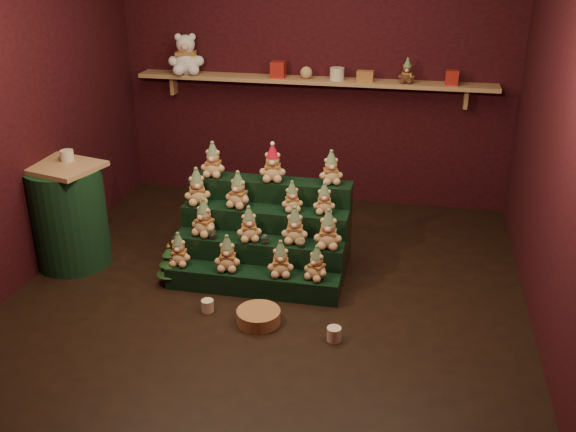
% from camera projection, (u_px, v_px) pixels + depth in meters
% --- Properties ---
extents(ground, '(4.00, 4.00, 0.00)m').
position_uv_depth(ground, '(272.00, 286.00, 5.23)').
color(ground, black).
rests_on(ground, ground).
extents(back_wall, '(4.00, 0.10, 2.80)m').
position_uv_depth(back_wall, '(316.00, 67.00, 6.51)').
color(back_wall, black).
rests_on(back_wall, ground).
extents(front_wall, '(4.00, 0.10, 2.80)m').
position_uv_depth(front_wall, '(164.00, 239.00, 2.83)').
color(front_wall, black).
rests_on(front_wall, ground).
extents(left_wall, '(0.10, 4.00, 2.80)m').
position_uv_depth(left_wall, '(17.00, 105.00, 5.05)').
color(left_wall, black).
rests_on(left_wall, ground).
extents(right_wall, '(0.10, 4.00, 2.80)m').
position_uv_depth(right_wall, '(568.00, 135.00, 4.29)').
color(right_wall, black).
rests_on(right_wall, ground).
extents(back_shelf, '(3.60, 0.26, 0.24)m').
position_uv_depth(back_shelf, '(313.00, 81.00, 6.39)').
color(back_shelf, '#AA8355').
rests_on(back_shelf, ground).
extents(riser_tier_front, '(1.40, 0.22, 0.18)m').
position_uv_depth(riser_tier_front, '(252.00, 282.00, 5.12)').
color(riser_tier_front, black).
rests_on(riser_tier_front, ground).
extents(riser_tier_midfront, '(1.40, 0.22, 0.36)m').
position_uv_depth(riser_tier_midfront, '(259.00, 259.00, 5.28)').
color(riser_tier_midfront, black).
rests_on(riser_tier_midfront, ground).
extents(riser_tier_midback, '(1.40, 0.22, 0.54)m').
position_uv_depth(riser_tier_midback, '(265.00, 238.00, 5.44)').
color(riser_tier_midback, black).
rests_on(riser_tier_midback, ground).
extents(riser_tier_back, '(1.40, 0.22, 0.72)m').
position_uv_depth(riser_tier_back, '(271.00, 218.00, 5.60)').
color(riser_tier_back, black).
rests_on(riser_tier_back, ground).
extents(teddy_0, '(0.21, 0.19, 0.27)m').
position_uv_depth(teddy_0, '(179.00, 249.00, 5.15)').
color(teddy_0, tan).
rests_on(teddy_0, riser_tier_front).
extents(teddy_1, '(0.23, 0.21, 0.29)m').
position_uv_depth(teddy_1, '(227.00, 253.00, 5.06)').
color(teddy_1, tan).
rests_on(teddy_1, riser_tier_front).
extents(teddy_2, '(0.23, 0.22, 0.29)m').
position_uv_depth(teddy_2, '(281.00, 259.00, 4.98)').
color(teddy_2, tan).
rests_on(teddy_2, riser_tier_front).
extents(teddy_3, '(0.25, 0.24, 0.27)m').
position_uv_depth(teddy_3, '(317.00, 263.00, 4.93)').
color(teddy_3, tan).
rests_on(teddy_3, riser_tier_front).
extents(teddy_4, '(0.27, 0.26, 0.31)m').
position_uv_depth(teddy_4, '(204.00, 218.00, 5.23)').
color(teddy_4, tan).
rests_on(teddy_4, riser_tier_midfront).
extents(teddy_5, '(0.25, 0.24, 0.28)m').
position_uv_depth(teddy_5, '(249.00, 224.00, 5.15)').
color(teddy_5, tan).
rests_on(teddy_5, riser_tier_midfront).
extents(teddy_6, '(0.23, 0.21, 0.30)m').
position_uv_depth(teddy_6, '(295.00, 225.00, 5.11)').
color(teddy_6, tan).
rests_on(teddy_6, riser_tier_midfront).
extents(teddy_7, '(0.24, 0.21, 0.31)m').
position_uv_depth(teddy_7, '(328.00, 229.00, 5.02)').
color(teddy_7, tan).
rests_on(teddy_7, riser_tier_midfront).
extents(teddy_8, '(0.28, 0.27, 0.31)m').
position_uv_depth(teddy_8, '(197.00, 186.00, 5.38)').
color(teddy_8, tan).
rests_on(teddy_8, riser_tier_midback).
extents(teddy_9, '(0.26, 0.24, 0.30)m').
position_uv_depth(teddy_9, '(238.00, 190.00, 5.32)').
color(teddy_9, tan).
rests_on(teddy_9, riser_tier_midback).
extents(teddy_10, '(0.22, 0.21, 0.25)m').
position_uv_depth(teddy_10, '(292.00, 196.00, 5.25)').
color(teddy_10, tan).
rests_on(teddy_10, riser_tier_midback).
extents(teddy_11, '(0.21, 0.19, 0.25)m').
position_uv_depth(teddy_11, '(324.00, 198.00, 5.21)').
color(teddy_11, tan).
rests_on(teddy_11, riser_tier_midback).
extents(teddy_12, '(0.21, 0.19, 0.30)m').
position_uv_depth(teddy_12, '(213.00, 160.00, 5.48)').
color(teddy_12, tan).
rests_on(teddy_12, riser_tier_back).
extents(teddy_13, '(0.25, 0.23, 0.31)m').
position_uv_depth(teddy_13, '(273.00, 163.00, 5.38)').
color(teddy_13, tan).
rests_on(teddy_13, riser_tier_back).
extents(teddy_14, '(0.24, 0.23, 0.28)m').
position_uv_depth(teddy_14, '(331.00, 167.00, 5.32)').
color(teddy_14, tan).
rests_on(teddy_14, riser_tier_back).
extents(snow_globe_a, '(0.07, 0.07, 0.09)m').
position_uv_depth(snow_globe_a, '(212.00, 234.00, 5.20)').
color(snow_globe_a, black).
rests_on(snow_globe_a, riser_tier_midfront).
extents(snow_globe_b, '(0.06, 0.06, 0.08)m').
position_uv_depth(snow_globe_b, '(265.00, 239.00, 5.12)').
color(snow_globe_b, black).
rests_on(snow_globe_b, riser_tier_midfront).
extents(snow_globe_c, '(0.07, 0.07, 0.09)m').
position_uv_depth(snow_globe_c, '(301.00, 242.00, 5.07)').
color(snow_globe_c, black).
rests_on(snow_globe_c, riser_tier_midfront).
extents(side_table, '(0.69, 0.63, 0.90)m').
position_uv_depth(side_table, '(69.00, 215.00, 5.44)').
color(side_table, '#AA8355').
rests_on(side_table, ground).
extents(table_ornament, '(0.11, 0.11, 0.09)m').
position_uv_depth(table_ornament, '(67.00, 155.00, 5.33)').
color(table_ornament, beige).
rests_on(table_ornament, side_table).
extents(mini_christmas_tree, '(0.22, 0.22, 0.37)m').
position_uv_depth(mini_christmas_tree, '(170.00, 264.00, 5.20)').
color(mini_christmas_tree, '#422717').
rests_on(mini_christmas_tree, ground).
extents(mug_left, '(0.09, 0.09, 0.09)m').
position_uv_depth(mug_left, '(208.00, 306.00, 4.87)').
color(mug_left, beige).
rests_on(mug_left, ground).
extents(mug_right, '(0.10, 0.10, 0.10)m').
position_uv_depth(mug_right, '(334.00, 334.00, 4.51)').
color(mug_right, beige).
rests_on(mug_right, ground).
extents(wicker_basket, '(0.36, 0.36, 0.10)m').
position_uv_depth(wicker_basket, '(259.00, 316.00, 4.72)').
color(wicker_basket, '#A57242').
rests_on(wicker_basket, ground).
extents(white_bear, '(0.43, 0.41, 0.51)m').
position_uv_depth(white_bear, '(186.00, 49.00, 6.49)').
color(white_bear, white).
rests_on(white_bear, back_shelf).
extents(brown_bear, '(0.17, 0.15, 0.23)m').
position_uv_depth(brown_bear, '(407.00, 71.00, 6.13)').
color(brown_bear, '#522C1B').
rests_on(brown_bear, back_shelf).
extents(gift_tin_red_a, '(0.14, 0.14, 0.16)m').
position_uv_depth(gift_tin_red_a, '(278.00, 69.00, 6.39)').
color(gift_tin_red_a, '#AE241A').
rests_on(gift_tin_red_a, back_shelf).
extents(gift_tin_cream, '(0.14, 0.14, 0.12)m').
position_uv_depth(gift_tin_cream, '(337.00, 74.00, 6.29)').
color(gift_tin_cream, beige).
rests_on(gift_tin_cream, back_shelf).
extents(gift_tin_red_b, '(0.12, 0.12, 0.14)m').
position_uv_depth(gift_tin_red_b, '(452.00, 77.00, 6.08)').
color(gift_tin_red_b, '#AE241A').
rests_on(gift_tin_red_b, back_shelf).
extents(shelf_plush_ball, '(0.12, 0.12, 0.12)m').
position_uv_depth(shelf_plush_ball, '(306.00, 73.00, 6.35)').
color(shelf_plush_ball, tan).
rests_on(shelf_plush_ball, back_shelf).
extents(scarf_gift_box, '(0.16, 0.10, 0.10)m').
position_uv_depth(scarf_gift_box, '(365.00, 76.00, 6.24)').
color(scarf_gift_box, '#C8491C').
rests_on(scarf_gift_box, back_shelf).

